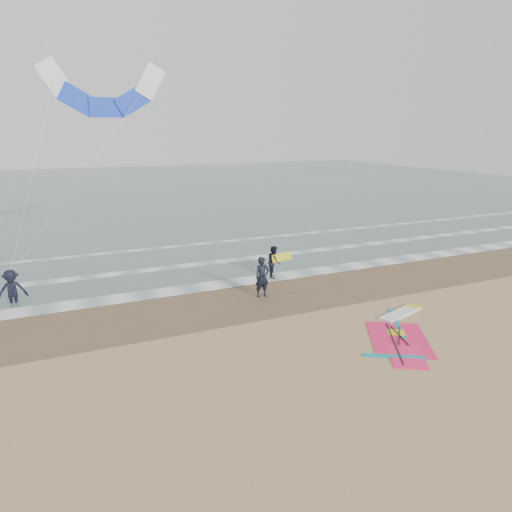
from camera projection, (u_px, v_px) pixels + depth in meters
name	position (u px, v px, depth m)	size (l,w,h in m)	color
ground	(348.00, 352.00, 15.27)	(120.00, 120.00, 0.00)	tan
sea_water	(127.00, 190.00, 57.60)	(120.00, 80.00, 0.02)	#47605E
wet_sand_band	(270.00, 295.00, 20.56)	(120.00, 5.00, 0.01)	brown
foam_waterline	(235.00, 268.00, 24.47)	(120.00, 9.15, 0.02)	white
windsurf_rig	(401.00, 332.00, 16.72)	(4.78, 4.53, 0.11)	white
person_standing	(262.00, 277.00, 20.12)	(0.67, 0.44, 1.82)	black
person_walking	(274.00, 262.00, 22.88)	(0.79, 0.61, 1.62)	black
person_wading	(11.00, 283.00, 19.30)	(1.19, 0.69, 1.85)	black
held_pole	(268.00, 267.00, 20.13)	(0.17, 0.86, 1.82)	black
carried_kiteboard	(282.00, 257.00, 22.89)	(1.30, 0.51, 0.39)	yellow
surf_kite	(105.00, 94.00, 22.47)	(8.00, 3.97, 9.28)	white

